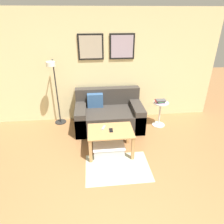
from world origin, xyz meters
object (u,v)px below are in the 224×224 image
object	(u,v)px
remote_control	(103,128)
cell_phone	(111,130)
storage_bin	(108,148)
side_table	(160,112)
couch	(109,115)
coffee_table	(110,135)
floor_lamp	(55,86)
book_stack	(161,101)

from	to	relation	value
remote_control	cell_phone	xyz separation A→B (m)	(0.13, -0.10, -0.01)
storage_bin	side_table	world-z (taller)	side_table
couch	side_table	distance (m)	1.20
coffee_table	cell_phone	xyz separation A→B (m)	(0.01, -0.00, 0.10)
floor_lamp	remote_control	bearing A→B (deg)	-46.86
remote_control	couch	bearing A→B (deg)	99.51
floor_lamp	side_table	xyz separation A→B (m)	(2.36, -0.24, -0.63)
storage_bin	floor_lamp	xyz separation A→B (m)	(-1.07, 1.18, 0.87)
side_table	cell_phone	size ratio (longest dim) A/B	4.22
remote_control	cell_phone	bearing A→B (deg)	-14.43
coffee_table	storage_bin	world-z (taller)	coffee_table
couch	storage_bin	world-z (taller)	couch
coffee_table	side_table	world-z (taller)	side_table
cell_phone	remote_control	bearing A→B (deg)	146.83
book_stack	cell_phone	world-z (taller)	book_stack
storage_bin	coffee_table	bearing A→B (deg)	39.54
floor_lamp	cell_phone	distance (m)	1.68
couch	storage_bin	size ratio (longest dim) A/B	2.58
coffee_table	remote_control	world-z (taller)	remote_control
floor_lamp	side_table	distance (m)	2.45
coffee_table	cell_phone	size ratio (longest dim) A/B	5.99
side_table	cell_phone	world-z (taller)	side_table
couch	side_table	xyz separation A→B (m)	(1.19, -0.09, 0.06)
coffee_table	cell_phone	bearing A→B (deg)	-5.01
storage_bin	side_table	distance (m)	1.62
book_stack	remote_control	distance (m)	1.58
couch	storage_bin	distance (m)	1.05
couch	side_table	world-z (taller)	couch
couch	floor_lamp	xyz separation A→B (m)	(-1.17, 0.15, 0.69)
coffee_table	remote_control	distance (m)	0.19
couch	storage_bin	bearing A→B (deg)	-95.56
side_table	storage_bin	bearing A→B (deg)	-144.03
remote_control	side_table	bearing A→B (deg)	51.40
couch	coffee_table	xyz separation A→B (m)	(-0.06, -0.99, 0.09)
couch	remote_control	size ratio (longest dim) A/B	10.09
storage_bin	remote_control	bearing A→B (deg)	122.06
couch	coffee_table	bearing A→B (deg)	-93.28
storage_bin	side_table	size ratio (longest dim) A/B	0.99
floor_lamp	book_stack	size ratio (longest dim) A/B	6.41
floor_lamp	side_table	world-z (taller)	floor_lamp
storage_bin	couch	bearing A→B (deg)	84.44
remote_control	storage_bin	bearing A→B (deg)	-36.97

